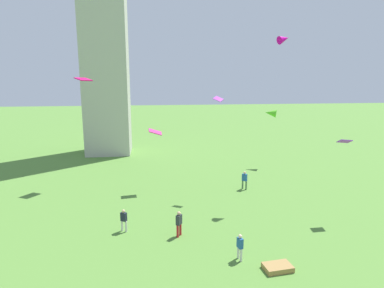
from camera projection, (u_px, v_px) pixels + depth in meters
The scene contains 11 objects.
person_0 at pixel (245, 179), 31.81m from camera, with size 0.51×0.51×1.76m.
person_1 at pixel (179, 222), 22.40m from camera, with size 0.47×0.53×1.76m.
person_2 at pixel (240, 246), 19.49m from camera, with size 0.33×0.48×1.59m.
person_3 at pixel (124, 219), 23.11m from camera, with size 0.48×0.43×1.60m.
kite_flying_0 at pixel (83, 79), 32.21m from camera, with size 1.69×1.81×0.36m.
kite_flying_1 at pixel (155, 132), 31.01m from camera, with size 1.22×0.96×0.63m.
kite_flying_2 at pixel (284, 39), 27.84m from camera, with size 1.28×0.99×0.93m.
kite_flying_3 at pixel (218, 99), 29.34m from camera, with size 0.97×0.86×0.51m.
kite_flying_4 at pixel (345, 141), 24.62m from camera, with size 0.97×0.61×0.41m.
kite_flying_5 at pixel (271, 113), 39.89m from camera, with size 1.63×1.42×1.04m.
kite_bundle_1 at pixel (278, 267), 18.60m from camera, with size 1.56×1.01×0.30m, color olive.
Camera 1 is at (-0.28, -8.09, 10.57)m, focal length 31.25 mm.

